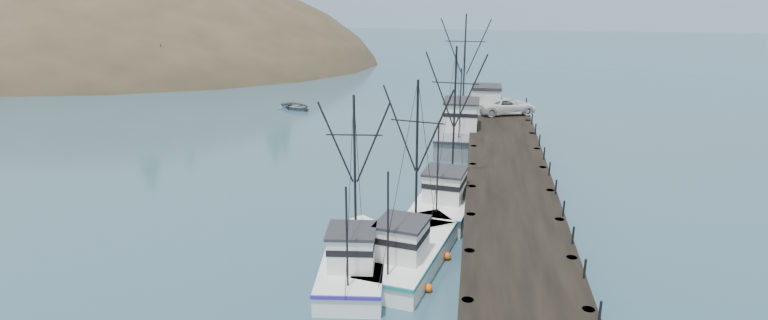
% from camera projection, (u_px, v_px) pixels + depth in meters
% --- Properties ---
extents(ground, '(400.00, 400.00, 0.00)m').
position_uv_depth(ground, '(257.00, 278.00, 32.70)').
color(ground, '#294A5C').
rests_on(ground, ground).
extents(pier, '(6.00, 44.00, 2.00)m').
position_uv_depth(pier, '(507.00, 169.00, 45.25)').
color(pier, black).
rests_on(pier, ground).
extents(headland, '(134.80, 78.00, 51.00)m').
position_uv_depth(headland, '(37.00, 80.00, 119.01)').
color(headland, '#382D1E').
rests_on(headland, ground).
extents(distant_ridge, '(360.00, 40.00, 26.00)m').
position_uv_depth(distant_ridge, '(474.00, 24.00, 191.51)').
color(distant_ridge, '#9EB2C6').
rests_on(distant_ridge, ground).
extents(distant_ridge_far, '(180.00, 25.00, 18.00)m').
position_uv_depth(distant_ridge_far, '(332.00, 19.00, 212.88)').
color(distant_ridge_far, silver).
rests_on(distant_ridge_far, ground).
extents(moored_sailboats, '(17.99, 19.21, 6.35)m').
position_uv_depth(moored_sailboats, '(176.00, 77.00, 92.60)').
color(moored_sailboats, white).
rests_on(moored_sailboats, ground).
extents(trawler_near, '(5.19, 10.66, 10.82)m').
position_uv_depth(trawler_near, '(410.00, 252.00, 33.90)').
color(trawler_near, white).
rests_on(trawler_near, ground).
extents(trawler_mid, '(4.30, 10.20, 10.21)m').
position_uv_depth(trawler_mid, '(355.00, 260.00, 32.88)').
color(trawler_mid, white).
rests_on(trawler_mid, ground).
extents(trawler_far, '(5.07, 11.38, 11.56)m').
position_uv_depth(trawler_far, '(449.00, 197.00, 42.18)').
color(trawler_far, white).
rests_on(trawler_far, ground).
extents(work_vessel, '(4.59, 14.80, 12.53)m').
position_uv_depth(work_vessel, '(461.00, 130.00, 58.39)').
color(work_vessel, slate).
rests_on(work_vessel, ground).
extents(pier_shed, '(3.00, 3.20, 2.80)m').
position_uv_depth(pier_shed, '(486.00, 99.00, 61.92)').
color(pier_shed, silver).
rests_on(pier_shed, pier).
extents(pickup_truck, '(6.59, 4.61, 1.67)m').
position_uv_depth(pickup_truck, '(507.00, 106.00, 61.31)').
color(pickup_truck, silver).
rests_on(pickup_truck, pier).
extents(motorboat, '(5.85, 5.59, 0.99)m').
position_uv_depth(motorboat, '(296.00, 109.00, 72.81)').
color(motorboat, slate).
rests_on(motorboat, ground).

